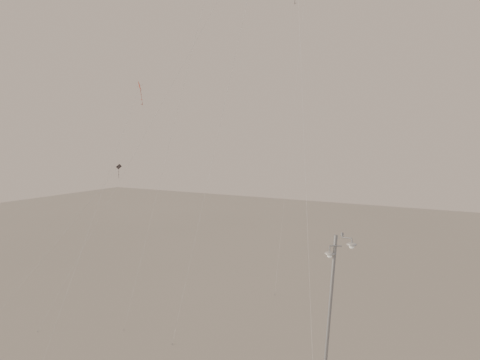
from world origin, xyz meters
The scene contains 7 objects.
street_lamp centered at (9.98, 1.25, 5.40)m, with size 1.80×0.71×10.14m.
kite_0 centered at (-6.64, 15.64, 25.47)m, with size 8.51×17.92×32.00m.
kite_1 centered at (-3.15, 7.65, 20.33)m, with size 6.27×4.13×27.86m.
kite_3 centered at (-7.75, 5.04, 14.38)m, with size 1.61×11.81×19.25m.
kite_4 centered at (5.56, 7.90, 19.07)m, with size 6.05×11.65×26.13m.
kite_5 centered at (1.19, 19.29, 25.79)m, with size 2.77×2.53×34.82m.
kite_6 centered at (-15.41, 8.67, 8.56)m, with size 2.50×12.93×12.28m.
Camera 1 is at (17.14, -21.31, 14.97)m, focal length 35.00 mm.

